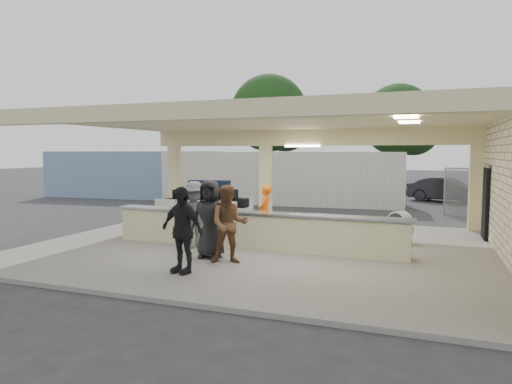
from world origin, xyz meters
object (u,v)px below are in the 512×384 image
at_px(baggage_handler, 265,213).
at_px(car_dark, 447,190).
at_px(drum_fan, 400,226).
at_px(container_white, 280,178).
at_px(luggage_cart, 205,203).
at_px(passenger_a, 229,224).
at_px(baggage_counter, 253,230).
at_px(passenger_d, 210,219).
at_px(passenger_b, 182,230).
at_px(passenger_c, 194,215).
at_px(container_blue, 132,174).

xyz_separation_m(baggage_handler, car_dark, (5.36, 13.93, -0.25)).
bearing_deg(baggage_handler, drum_fan, 100.24).
relative_size(baggage_handler, container_white, 0.13).
distance_m(luggage_cart, container_white, 9.06).
bearing_deg(passenger_a, baggage_counter, 69.89).
height_order(baggage_counter, passenger_d, passenger_d).
distance_m(baggage_counter, passenger_a, 1.77).
xyz_separation_m(passenger_b, passenger_c, (-0.96, 2.34, -0.03)).
bearing_deg(container_white, baggage_handler, -78.52).
bearing_deg(passenger_c, baggage_counter, -27.81).
relative_size(passenger_d, car_dark, 0.48).
bearing_deg(container_white, passenger_a, -81.23).
bearing_deg(passenger_d, car_dark, 64.89).
relative_size(baggage_handler, car_dark, 0.41).
height_order(luggage_cart, passenger_c, passenger_c).
distance_m(luggage_cart, container_blue, 13.07).
bearing_deg(passenger_c, drum_fan, -20.10).
bearing_deg(container_white, luggage_cart, -92.15).
height_order(drum_fan, baggage_handler, baggage_handler).
bearing_deg(passenger_b, container_blue, 142.00).
bearing_deg(car_dark, baggage_handler, -178.73).
relative_size(baggage_counter, drum_fan, 8.95).
relative_size(passenger_b, container_blue, 0.18).
relative_size(passenger_a, container_white, 0.15).
xyz_separation_m(baggage_handler, passenger_b, (-0.47, -3.95, 0.11)).
relative_size(drum_fan, baggage_handler, 0.57).
height_order(baggage_handler, passenger_a, passenger_a).
relative_size(luggage_cart, passenger_b, 1.57).
relative_size(passenger_a, passenger_d, 0.96).
relative_size(passenger_a, passenger_b, 0.98).
height_order(baggage_counter, drum_fan, baggage_counter).
xyz_separation_m(passenger_d, container_white, (-2.23, 12.66, 0.29)).
xyz_separation_m(passenger_c, container_blue, (-10.48, 11.82, 0.36)).
bearing_deg(drum_fan, passenger_b, -86.76).
height_order(passenger_c, car_dark, passenger_c).
bearing_deg(drum_fan, passenger_d, -97.47).
distance_m(passenger_c, container_white, 11.87).
xyz_separation_m(baggage_counter, luggage_cart, (-2.58, 2.25, 0.39)).
height_order(baggage_counter, luggage_cart, luggage_cart).
height_order(luggage_cart, passenger_b, passenger_b).
distance_m(passenger_a, container_blue, 17.74).
bearing_deg(passenger_b, container_white, 112.32).
bearing_deg(car_dark, passenger_b, -175.76).
distance_m(baggage_handler, container_white, 10.55).
bearing_deg(passenger_d, baggage_counter, 60.82).
bearing_deg(container_blue, luggage_cart, -48.75).
distance_m(drum_fan, passenger_c, 5.72).
height_order(baggage_counter, baggage_handler, baggage_handler).
relative_size(passenger_b, passenger_d, 0.97).
bearing_deg(container_white, car_dark, 21.02).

